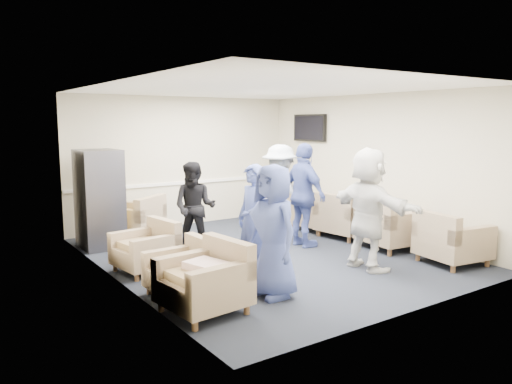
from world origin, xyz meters
TOP-DOWN VIEW (x-y plane):
  - floor at (0.00, 0.00)m, footprint 6.00×6.00m
  - ceiling at (0.00, 0.00)m, footprint 6.00×6.00m
  - back_wall at (0.00, 3.00)m, footprint 5.00×0.02m
  - front_wall at (0.00, -3.00)m, footprint 5.00×0.02m
  - left_wall at (-2.50, 0.00)m, footprint 0.02×6.00m
  - right_wall at (2.50, 0.00)m, footprint 0.02×6.00m
  - chair_rail at (0.00, 2.98)m, footprint 4.98×0.04m
  - tv at (2.44, 1.80)m, footprint 0.10×1.00m
  - armchair_left_near at (-2.02, -1.66)m, footprint 0.95×0.95m
  - armchair_left_mid at (-1.99, -1.02)m, footprint 0.78×0.78m
  - armchair_left_far at (-1.96, 0.24)m, footprint 0.89×0.89m
  - armchair_right_near at (2.00, -2.06)m, footprint 0.99×0.99m
  - armchair_right_midnear at (1.96, -0.88)m, footprint 1.04×1.04m
  - armchair_right_midfar at (1.95, 0.19)m, footprint 1.00×1.00m
  - armchair_right_far at (1.90, 0.99)m, footprint 0.93×0.93m
  - armchair_corner at (-1.40, 2.15)m, footprint 1.24×1.24m
  - vending_machine at (-2.09, 2.05)m, footprint 0.69×0.81m
  - backpack at (-1.07, -0.17)m, footprint 0.29×0.24m
  - pillow at (-2.03, -1.67)m, footprint 0.46×0.54m
  - person_front_left at (-1.09, -1.67)m, footprint 0.56×0.83m
  - person_mid_left at (-0.74, -0.70)m, footprint 0.41×0.60m
  - person_back_left at (-0.89, 0.81)m, footprint 0.93×0.93m
  - person_back_right at (0.84, 0.74)m, footprint 0.94×1.28m
  - person_mid_right at (0.86, 0.08)m, footprint 0.47×1.08m
  - person_front_right at (0.77, -1.51)m, footprint 0.61×1.70m

SIDE VIEW (x-z plane):
  - floor at x=0.00m, z-range 0.00..0.00m
  - backpack at x=-1.07m, z-range 0.01..0.43m
  - armchair_left_mid at x=-1.99m, z-range 0.00..0.60m
  - armchair_left_far at x=-1.96m, z-range 0.00..0.63m
  - armchair_right_far at x=1.90m, z-range 0.00..0.65m
  - armchair_left_near at x=-2.02m, z-range 0.00..0.69m
  - armchair_right_near at x=2.00m, z-range 0.00..0.70m
  - armchair_corner at x=-1.40m, z-range 0.00..0.71m
  - armchair_right_midfar at x=1.95m, z-range 0.00..0.72m
  - armchair_right_midnear at x=1.96m, z-range 0.00..0.75m
  - pillow at x=-2.03m, z-range 0.46..0.59m
  - person_back_left at x=-0.89m, z-range 0.00..1.52m
  - person_mid_left at x=-0.74m, z-range 0.00..1.58m
  - person_front_left at x=-1.09m, z-range 0.00..1.67m
  - vending_machine at x=-2.09m, z-range 0.00..1.71m
  - person_back_right at x=0.84m, z-range 0.00..1.77m
  - chair_rail at x=0.00m, z-range 0.87..0.93m
  - person_front_right at x=0.77m, z-range 0.00..1.81m
  - person_mid_right at x=0.86m, z-range 0.00..1.82m
  - back_wall at x=0.00m, z-range 0.00..2.70m
  - front_wall at x=0.00m, z-range 0.00..2.70m
  - left_wall at x=-2.50m, z-range 0.00..2.70m
  - right_wall at x=2.50m, z-range 0.00..2.70m
  - tv at x=2.44m, z-range 1.76..2.34m
  - ceiling at x=0.00m, z-range 2.70..2.70m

